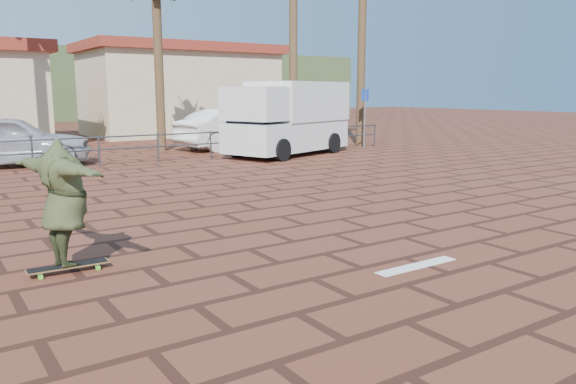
% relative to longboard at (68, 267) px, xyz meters
% --- Properties ---
extents(ground, '(120.00, 120.00, 0.00)m').
position_rel_longboard_xyz_m(ground, '(3.42, -1.22, -0.09)').
color(ground, brown).
rests_on(ground, ground).
extents(paint_stripe, '(1.40, 0.22, 0.01)m').
position_rel_longboard_xyz_m(paint_stripe, '(4.12, -2.42, -0.08)').
color(paint_stripe, white).
rests_on(paint_stripe, ground).
extents(guardrail, '(24.06, 0.06, 1.00)m').
position_rel_longboard_xyz_m(guardrail, '(3.42, 10.78, 0.59)').
color(guardrail, '#47494F').
rests_on(guardrail, ground).
extents(building_east, '(10.60, 6.60, 5.00)m').
position_rel_longboard_xyz_m(building_east, '(11.42, 22.78, 2.45)').
color(building_east, beige).
rests_on(building_east, ground).
extents(longboard, '(1.06, 0.27, 0.10)m').
position_rel_longboard_xyz_m(longboard, '(0.00, 0.00, 0.00)').
color(longboard, olive).
rests_on(longboard, ground).
extents(skateboarder, '(1.13, 2.18, 1.71)m').
position_rel_longboard_xyz_m(skateboarder, '(-0.00, -0.00, 0.87)').
color(skateboarder, '#384123').
rests_on(skateboarder, longboard).
extents(campervan, '(5.80, 3.91, 2.78)m').
position_rel_longboard_xyz_m(campervan, '(10.50, 10.30, 1.38)').
color(campervan, silver).
rests_on(campervan, ground).
extents(car_silver, '(5.26, 2.98, 1.69)m').
position_rel_longboard_xyz_m(car_silver, '(1.05, 12.41, 0.76)').
color(car_silver, '#AFB0B6').
rests_on(car_silver, ground).
extents(car_white, '(5.32, 2.64, 1.68)m').
position_rel_longboard_xyz_m(car_white, '(9.86, 13.54, 0.75)').
color(car_white, white).
rests_on(car_white, ground).
extents(street_sign, '(0.50, 0.18, 2.51)m').
position_rel_longboard_xyz_m(street_sign, '(14.81, 10.78, 1.67)').
color(street_sign, gray).
rests_on(street_sign, ground).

